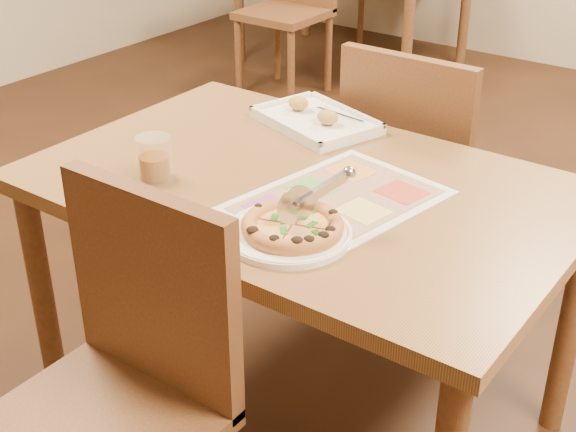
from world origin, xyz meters
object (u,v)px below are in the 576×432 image
Objects in this scene: menu at (337,200)px; appetizer_tray at (315,120)px; plate at (288,234)px; pizza at (293,226)px; chair_far at (416,156)px; glass_tumbler at (155,160)px; pizza_cutter at (313,195)px; dining_table at (302,212)px; chair_near at (125,360)px.

appetizer_tray is at bearing 130.43° from menu.
pizza reaches higher than plate.
chair_far reaches higher than menu.
glass_tumbler reaches higher than plate.
pizza_cutter is 0.34× the size of menu.
appetizer_tray is (-0.31, 0.54, -0.01)m from pizza.
chair_near reaches higher than dining_table.
dining_table is at bearing 161.87° from menu.
pizza_cutter is (0.16, -0.19, 0.17)m from dining_table.
glass_tumbler is (-0.30, -0.80, 0.20)m from chair_far.
chair_near is 1.00× the size of chair_far.
menu is at bearing 91.76° from plate.
plate is 0.70× the size of appetizer_tray.
glass_tumbler is at bearing -103.36° from appetizer_tray.
pizza_cutter is at bearing -76.28° from menu.
pizza is 0.19m from menu.
pizza_cutter is 1.50× the size of glass_tumbler.
appetizer_tray is (-0.34, 0.50, -0.07)m from pizza_cutter.
glass_tumbler is (-0.30, -0.19, 0.13)m from dining_table.
appetizer_tray is 0.82× the size of menu.
dining_table is at bearing 90.00° from chair_near.
appetizer_tray is 0.52m from glass_tumbler.
chair_near is at bearing -102.67° from menu.
chair_near is at bearing -110.66° from pizza.
pizza_cutter is at bearing 68.36° from chair_near.
appetizer_tray is at bearing 76.64° from glass_tumbler.
chair_near is at bearing -54.05° from glass_tumbler.
chair_far is 1.74× the size of plate.
chair_far is (-0.00, 0.60, -0.07)m from dining_table.
pizza_cutter is (0.16, 0.41, 0.24)m from chair_near.
plate is 1.70× the size of pizza_cutter.
plate is 2.56× the size of glass_tumbler.
plate is 0.10m from pizza_cutter.
dining_table is 0.29m from plate.
plate is (0.13, -0.24, 0.09)m from dining_table.
chair_near is 0.42m from plate.
appetizer_tray is 0.46m from menu.
chair_near is at bearing -90.00° from dining_table.
appetizer_tray is at bearing 119.96° from pizza.
glass_tumbler reaches higher than dining_table.
dining_table is 3.37× the size of appetizer_tray.
dining_table is 0.16m from menu.
chair_far is at bearing 90.00° from dining_table.
glass_tumbler reaches higher than appetizer_tray.
pizza_cutter is at bearing -56.16° from appetizer_tray.
dining_table is at bearing 66.83° from pizza_cutter.
glass_tumbler is at bearing 69.66° from chair_far.
plate is at bearing 173.81° from pizza_cutter.
menu is at bearing 77.33° from chair_near.
menu is at bearing -49.57° from appetizer_tray.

